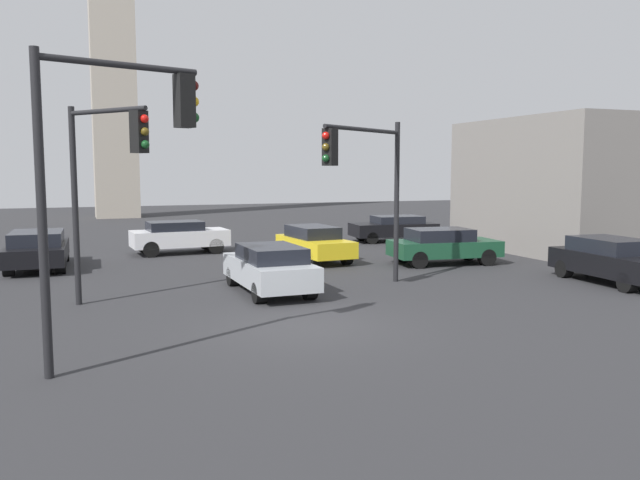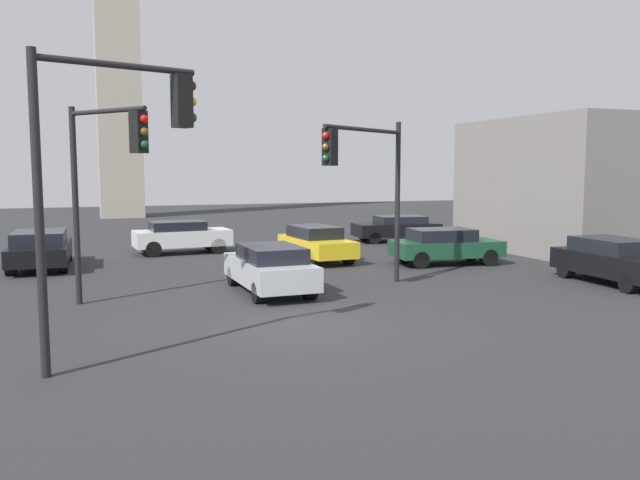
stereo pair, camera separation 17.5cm
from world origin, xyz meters
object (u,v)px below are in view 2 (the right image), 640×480
object	(u,v)px
traffic_light_1	(112,146)
car_8	(615,260)
car_7	(181,236)
traffic_light_0	(105,164)
car_6	(270,268)
traffic_light_2	(366,169)
car_3	(40,248)
car_2	(316,243)
car_1	(397,228)
car_0	(445,245)

from	to	relation	value
traffic_light_1	car_8	size ratio (longest dim) A/B	1.31
car_7	traffic_light_0	bearing A→B (deg)	-111.12
traffic_light_1	car_6	distance (m)	8.02
traffic_light_2	car_8	xyz separation A→B (m)	(7.81, -1.72, -2.85)
car_7	car_8	size ratio (longest dim) A/B	0.97
traffic_light_2	car_8	distance (m)	8.49
car_3	traffic_light_2	bearing A→B (deg)	-129.09
traffic_light_1	car_6	world-z (taller)	traffic_light_1
traffic_light_0	car_2	xyz separation A→B (m)	(8.01, 6.62, -2.99)
car_8	car_2	bearing A→B (deg)	-135.56
traffic_light_2	car_1	world-z (taller)	traffic_light_2
traffic_light_0	traffic_light_1	bearing A→B (deg)	-36.87
traffic_light_0	traffic_light_1	xyz separation A→B (m)	(-0.04, -4.93, 0.28)
car_7	car_0	bearing A→B (deg)	-40.80
car_2	car_6	world-z (taller)	car_6
car_2	car_3	distance (m)	10.21
car_7	car_8	distance (m)	16.93
traffic_light_2	car_7	distance (m)	11.57
car_1	car_7	xyz separation A→B (m)	(-10.82, -0.98, 0.06)
traffic_light_1	car_1	distance (m)	22.15
car_7	car_1	bearing A→B (deg)	1.43
traffic_light_2	car_6	bearing A→B (deg)	-44.96
car_0	car_6	size ratio (longest dim) A/B	1.00
traffic_light_0	car_8	size ratio (longest dim) A/B	1.23
car_8	car_7	bearing A→B (deg)	-132.90
traffic_light_0	car_7	xyz separation A→B (m)	(3.36, 10.75, -2.96)
car_3	car_2	bearing A→B (deg)	-97.61
car_3	car_7	bearing A→B (deg)	-63.74
traffic_light_0	car_8	xyz separation A→B (m)	(15.07, -1.49, -2.96)
car_2	car_7	distance (m)	6.21
car_2	car_0	bearing A→B (deg)	54.48
traffic_light_2	car_6	size ratio (longest dim) A/B	1.20
car_0	car_8	size ratio (longest dim) A/B	1.00
car_1	car_6	world-z (taller)	car_6
car_3	car_6	size ratio (longest dim) A/B	1.11
traffic_light_2	car_6	distance (m)	4.03
car_3	car_7	size ratio (longest dim) A/B	1.14
car_3	car_1	bearing A→B (deg)	-76.32
traffic_light_2	car_8	bearing A→B (deg)	134.85
car_3	car_8	world-z (taller)	car_8
car_2	car_6	bearing A→B (deg)	-35.49
traffic_light_0	car_6	bearing A→B (deg)	64.17
car_1	car_3	distance (m)	16.61
car_6	car_7	xyz separation A→B (m)	(-1.12, 9.91, 0.02)
car_3	car_8	size ratio (longest dim) A/B	1.11
traffic_light_1	car_1	world-z (taller)	traffic_light_1
traffic_light_1	car_0	world-z (taller)	traffic_light_1
traffic_light_1	traffic_light_2	xyz separation A→B (m)	(7.30, 5.16, -0.39)
traffic_light_2	car_3	xyz separation A→B (m)	(-9.32, 8.03, -2.87)
car_2	car_7	size ratio (longest dim) A/B	1.04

